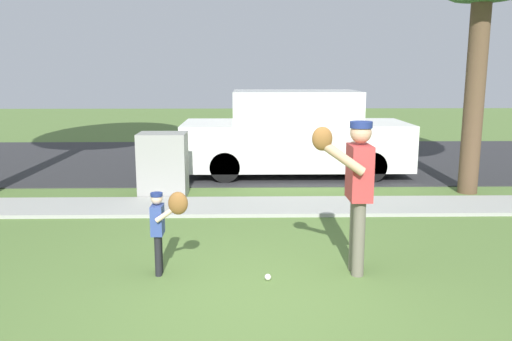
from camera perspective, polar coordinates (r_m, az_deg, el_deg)
The scene contains 8 objects.
ground_plane at distance 8.99m, azimuth -0.31°, elevation -4.27°, with size 48.00×48.00×0.00m, color #567538.
sidewalk_strip at distance 9.07m, azimuth -0.32°, elevation -3.92°, with size 36.00×1.20×0.06m, color #A3A39E.
road_surface at distance 13.97m, azimuth -0.60°, elevation 1.24°, with size 36.00×6.80×0.02m, color #2D2D30.
person_adult at distance 6.07m, azimuth 10.82°, elevation -1.09°, with size 0.71×0.65×1.78m.
person_child at distance 6.08m, azimuth -10.03°, elevation -5.28°, with size 0.44×0.39×1.02m.
baseball at distance 6.07m, azimuth 1.29°, elevation -11.51°, with size 0.07×0.07×0.07m, color white.
utility_cabinet at distance 10.02m, azimuth -10.06°, elevation 0.65°, with size 0.89×0.69×1.20m, color gray.
parked_van_white at distance 11.87m, azimuth 4.25°, elevation 3.85°, with size 5.00×1.95×1.88m.
Camera 1 is at (-0.12, -5.17, 2.35)m, focal length 36.78 mm.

